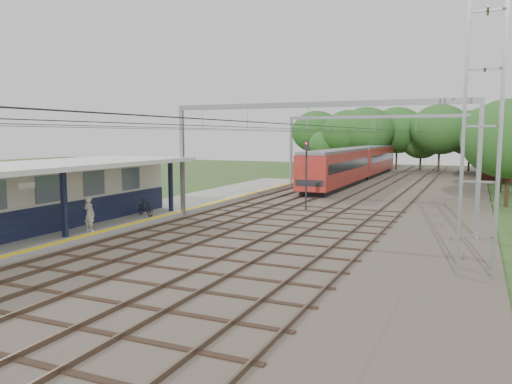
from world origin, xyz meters
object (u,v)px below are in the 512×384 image
Objects in this scene: bicycle at (145,208)px; train at (357,163)px; person at (89,214)px; signal_post at (306,166)px.

bicycle is 0.05× the size of train.
signal_post reaches higher than person.
person reaches higher than bicycle.
bicycle is 11.08m from signal_post.
signal_post is (1.85, -23.98, 1.05)m from train.
bicycle is at bearing -145.36° from signal_post.
train is (5.70, 31.77, 1.22)m from bicycle.
train is at bearing 12.78° from bicycle.
train reaches higher than person.
person is 0.37× the size of signal_post.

